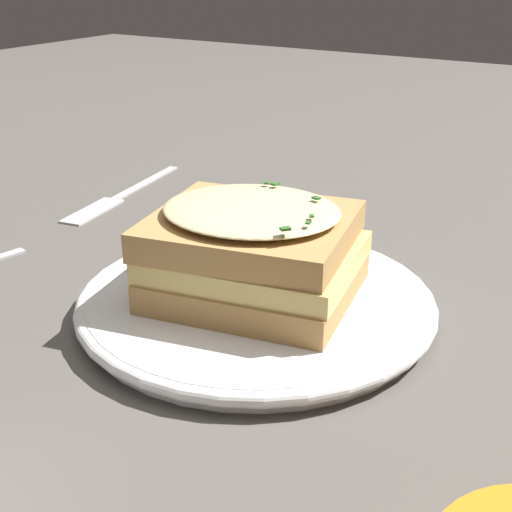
% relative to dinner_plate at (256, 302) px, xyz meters
% --- Properties ---
extents(ground_plane, '(2.40, 2.40, 0.00)m').
position_rel_dinner_plate_xyz_m(ground_plane, '(0.02, -0.01, -0.01)').
color(ground_plane, '#514C47').
extents(dinner_plate, '(0.24, 0.24, 0.02)m').
position_rel_dinner_plate_xyz_m(dinner_plate, '(0.00, 0.00, 0.00)').
color(dinner_plate, white).
rests_on(dinner_plate, ground_plane).
extents(sandwich, '(0.15, 0.14, 0.06)m').
position_rel_dinner_plate_xyz_m(sandwich, '(0.00, -0.00, 0.04)').
color(sandwich, '#B2844C').
rests_on(sandwich, dinner_plate).
extents(fork, '(0.04, 0.19, 0.00)m').
position_rel_dinner_plate_xyz_m(fork, '(0.24, -0.13, -0.01)').
color(fork, silver).
rests_on(fork, ground_plane).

